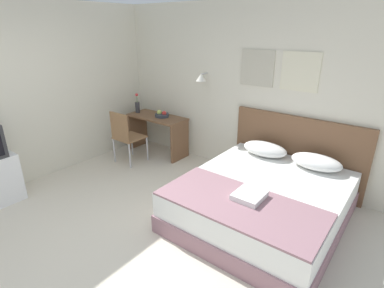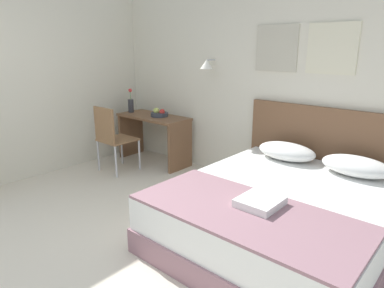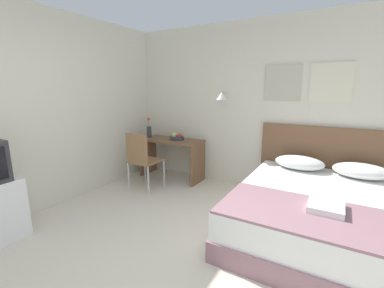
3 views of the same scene
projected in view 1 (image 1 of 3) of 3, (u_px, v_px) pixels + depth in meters
The scene contains 12 objects.
ground_plane at pixel (100, 254), 3.20m from camera, with size 24.00×24.00×0.00m, color beige.
wall_back at pixel (237, 90), 4.74m from camera, with size 5.25×0.31×2.65m.
bed at pixel (262, 201), 3.70m from camera, with size 1.81×2.06×0.51m.
headboard at pixel (296, 153), 4.37m from camera, with size 1.93×0.06×1.09m.
pillow_left at pixel (265, 149), 4.36m from camera, with size 0.65×0.39×0.19m.
pillow_right at pixel (316, 162), 3.94m from camera, with size 0.65×0.39×0.19m.
throw_blanket at pixel (240, 203), 3.16m from camera, with size 1.75×0.82×0.02m.
folded_towel_near_foot at pixel (249, 195), 3.23m from camera, with size 0.30×0.33×0.06m.
desk at pixel (157, 127), 5.61m from camera, with size 1.14×0.51×0.72m.
desk_chair at pixel (125, 134), 5.14m from camera, with size 0.45×0.45×0.94m.
fruit_bowl at pixel (162, 115), 5.48m from camera, with size 0.26×0.26×0.12m.
flower_vase at pixel (137, 106), 5.73m from camera, with size 0.09×0.09×0.37m.
Camera 1 is at (2.34, -1.41, 2.26)m, focal length 28.00 mm.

